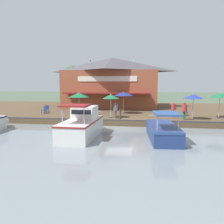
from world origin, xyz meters
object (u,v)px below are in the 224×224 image
patio_umbrella_back_row (79,95)px  cafe_chair_beside_entrance (44,110)px  patio_umbrella_far_corner (220,95)px  cafe_chair_far_corner_seat (47,108)px  person_mid_patio (173,108)px  patio_umbrella_by_entrance (111,97)px  cafe_chair_under_first_umbrella (185,111)px  waterfront_restaurant (112,82)px  patio_umbrella_mid_patio_left (193,96)px  motorboat_distant_upstream (161,129)px  patio_umbrella_near_quay_edge (123,94)px  tree_downstream_bank (108,80)px  person_at_quay_edge (184,109)px  person_near_entrance (116,108)px  mooring_post (120,115)px  tree_behind_restaurant (72,78)px  motorboat_nearest_quay (84,124)px  cafe_chair_mid_patio (94,108)px

patio_umbrella_back_row → cafe_chair_beside_entrance: size_ratio=3.01×
cafe_chair_beside_entrance → patio_umbrella_far_corner: bearing=87.3°
cafe_chair_far_corner_seat → person_mid_patio: (2.05, 14.91, 0.51)m
patio_umbrella_by_entrance → person_mid_patio: bearing=102.7°
cafe_chair_under_first_umbrella → waterfront_restaurant: bearing=-134.7°
patio_umbrella_mid_patio_left → motorboat_distant_upstream: bearing=-30.9°
cafe_chair_far_corner_seat → cafe_chair_beside_entrance: 1.23m
patio_umbrella_back_row → cafe_chair_beside_entrance: patio_umbrella_back_row is taller
patio_umbrella_near_quay_edge → cafe_chair_beside_entrance: 9.49m
patio_umbrella_near_quay_edge → person_mid_patio: (2.18, 5.45, -1.33)m
person_mid_patio → tree_downstream_bank: bearing=-150.1°
cafe_chair_far_corner_seat → motorboat_distant_upstream: motorboat_distant_upstream is taller
person_at_quay_edge → tree_downstream_bank: 21.30m
person_near_entrance → mooring_post: (1.12, 0.58, -0.49)m
tree_behind_restaurant → patio_umbrella_far_corner: bearing=52.4°
person_mid_patio → motorboat_nearest_quay: motorboat_nearest_quay is taller
patio_umbrella_far_corner → cafe_chair_beside_entrance: size_ratio=3.04×
cafe_chair_under_first_umbrella → motorboat_distant_upstream: (8.40, -3.25, -0.41)m
tree_downstream_bank → patio_umbrella_back_row: bearing=-1.4°
person_mid_patio → cafe_chair_beside_entrance: bearing=-93.3°
mooring_post → person_mid_patio: bearing=118.2°
patio_umbrella_far_corner → motorboat_nearest_quay: 14.26m
motorboat_nearest_quay → mooring_post: (-4.38, 2.36, 0.20)m
motorboat_distant_upstream → tree_downstream_bank: (-23.73, -7.78, 4.16)m
patio_umbrella_near_quay_edge → person_near_entrance: (3.92, -0.43, -1.31)m
patio_umbrella_mid_patio_left → tree_downstream_bank: tree_downstream_bank is taller
person_mid_patio → patio_umbrella_far_corner: bearing=89.4°
person_at_quay_edge → motorboat_nearest_quay: (5.51, -8.45, -0.75)m
mooring_post → tree_downstream_bank: size_ratio=0.17×
cafe_chair_under_first_umbrella → tree_behind_restaurant: bearing=-129.6°
person_at_quay_edge → tree_behind_restaurant: tree_behind_restaurant is taller
patio_umbrella_far_corner → motorboat_nearest_quay: bearing=-59.4°
patio_umbrella_by_entrance → person_near_entrance: patio_umbrella_by_entrance is taller
person_at_quay_edge → mooring_post: size_ratio=1.66×
patio_umbrella_near_quay_edge → person_near_entrance: bearing=-6.3°
waterfront_restaurant → cafe_chair_beside_entrance: waterfront_restaurant is taller
patio_umbrella_mid_patio_left → tree_behind_restaurant: 24.97m
patio_umbrella_by_entrance → person_mid_patio: patio_umbrella_by_entrance is taller
mooring_post → patio_umbrella_by_entrance: bearing=-141.7°
patio_umbrella_by_entrance → person_at_quay_edge: 7.28m
cafe_chair_under_first_umbrella → motorboat_distant_upstream: 9.02m
motorboat_nearest_quay → person_mid_patio: bearing=133.3°
patio_umbrella_near_quay_edge → mooring_post: patio_umbrella_near_quay_edge is taller
motorboat_distant_upstream → tree_downstream_bank: size_ratio=1.05×
person_at_quay_edge → patio_umbrella_far_corner: bearing=114.3°
patio_umbrella_far_corner → cafe_chair_mid_patio: patio_umbrella_far_corner is taller
patio_umbrella_by_entrance → patio_umbrella_far_corner: bearing=97.3°
cafe_chair_far_corner_seat → person_at_quay_edge: size_ratio=0.50×
tree_behind_restaurant → motorboat_distant_upstream: bearing=32.1°
cafe_chair_far_corner_seat → tree_downstream_bank: 15.96m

